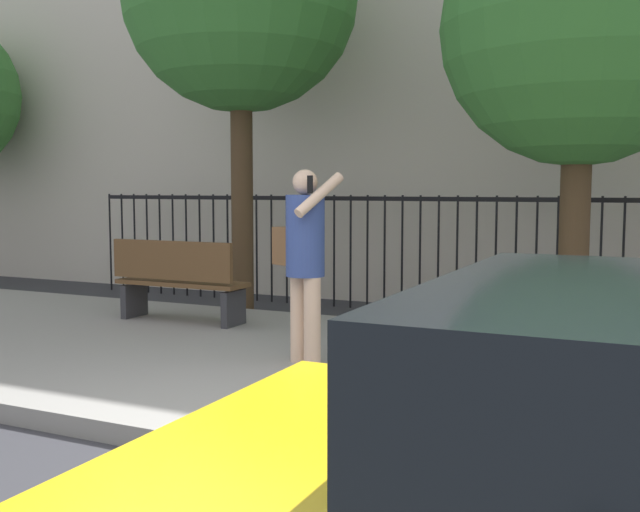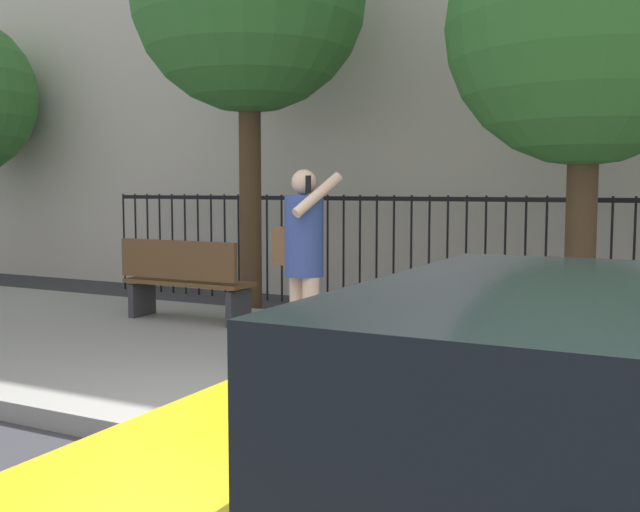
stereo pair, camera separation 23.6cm
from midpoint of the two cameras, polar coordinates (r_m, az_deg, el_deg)
The scene contains 6 objects.
ground_plane at distance 4.79m, azimuth -8.98°, elevation -15.58°, with size 60.00×60.00×0.00m, color #333338.
sidewalk at distance 6.61m, azimuth 1.97°, elevation -8.97°, with size 28.00×4.40×0.15m, color gray.
iron_fence at distance 9.94m, azimuth 10.52°, elevation 1.25°, with size 12.03×0.04×1.60m.
pedestrian_on_phone at distance 6.51m, azimuth -2.31°, elevation 0.35°, with size 0.72×0.58×1.71m.
street_bench at distance 8.72m, azimuth -11.61°, elevation -1.76°, with size 1.60×0.45×0.95m.
street_tree_mid at distance 8.34m, azimuth 18.55°, elevation 16.22°, with size 2.86×2.86×4.78m.
Camera 1 is at (2.44, -3.73, 1.70)m, focal length 41.76 mm.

